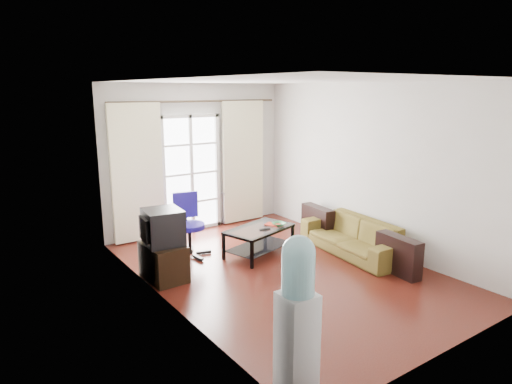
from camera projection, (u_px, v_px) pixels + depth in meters
floor at (283, 270)px, 6.66m from camera, size 5.20×5.20×0.00m
ceiling at (286, 81)px, 6.07m from camera, size 5.20×5.20×0.00m
wall_back at (197, 158)px, 8.44m from camera, size 3.60×0.02×2.70m
wall_front at (456, 224)px, 4.29m from camera, size 3.60×0.02×2.70m
wall_left at (164, 197)px, 5.36m from camera, size 0.02×5.20×2.70m
wall_right at (371, 168)px, 7.37m from camera, size 0.02×5.20×2.70m
french_door at (191, 174)px, 8.37m from camera, size 1.16×0.06×2.15m
curtain_rod at (198, 101)px, 8.14m from camera, size 3.30×0.04×0.04m
curtain_left at (137, 173)px, 7.71m from camera, size 0.90×0.07×2.35m
curtain_right at (243, 162)px, 8.91m from camera, size 0.90×0.07×2.35m
radiator at (237, 206)px, 9.03m from camera, size 0.64×0.12×0.64m
sofa at (353, 236)px, 7.32m from camera, size 2.07×1.15×0.56m
coffee_table at (259, 237)px, 7.24m from camera, size 1.23×0.90×0.45m
bowl at (279, 224)px, 7.31m from camera, size 0.23×0.23×0.05m
book at (270, 226)px, 7.27m from camera, size 0.33×0.35×0.02m
remote at (265, 229)px, 7.10m from camera, size 0.18×0.07×0.02m
tv_stand at (164, 262)px, 6.32m from camera, size 0.48×0.70×0.51m
crt_tv at (162, 227)px, 6.22m from camera, size 0.58×0.58×0.49m
task_chair at (189, 238)px, 7.21m from camera, size 0.81×0.81×0.99m
water_cooler at (297, 313)px, 3.84m from camera, size 0.32×0.30×1.43m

